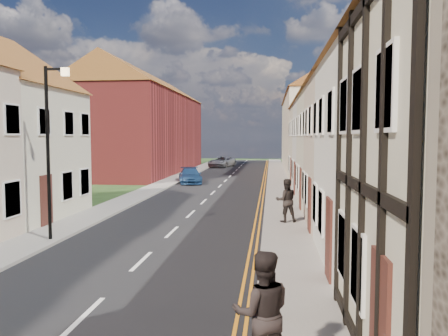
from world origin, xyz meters
TOP-DOWN VIEW (x-y plane):
  - road at (0.00, 30.00)m, footprint 7.00×90.00m
  - pavement_left at (-4.40, 30.00)m, footprint 1.80×90.00m
  - pavement_right at (4.40, 30.00)m, footprint 1.80×90.00m
  - cottage_r_cream_mid at (9.30, 23.50)m, footprint 8.30×5.20m
  - cottage_r_pink at (9.30, 28.90)m, footprint 8.30×6.00m
  - cottage_r_white_far at (9.30, 34.30)m, footprint 8.30×5.20m
  - cottage_r_cream_far at (9.30, 39.70)m, footprint 8.30×6.00m
  - block_right_far at (9.30, 55.00)m, footprint 8.30×24.20m
  - block_left_far at (-9.30, 50.00)m, footprint 8.30×24.20m
  - lamppost at (-3.81, 20.00)m, footprint 0.88×0.15m
  - car_far at (-2.61, 39.81)m, footprint 2.65×4.50m
  - car_distant at (-2.19, 58.64)m, footprint 3.37×5.30m
  - pedestrian_right at (3.70, 11.99)m, footprint 1.01×0.84m
  - pedestrian_right_b at (4.46, 24.00)m, footprint 1.00×0.84m

SIDE VIEW (x-z plane):
  - road at x=0.00m, z-range 0.00..0.02m
  - pavement_left at x=-4.40m, z-range 0.00..0.12m
  - pavement_right at x=4.40m, z-range 0.00..0.12m
  - car_far at x=-2.61m, z-range 0.00..1.22m
  - car_distant at x=-2.19m, z-range 0.00..1.36m
  - pedestrian_right_b at x=4.46m, z-range 0.12..1.95m
  - pedestrian_right at x=3.70m, z-range 0.12..2.02m
  - lamppost at x=-3.81m, z-range 0.54..6.54m
  - cottage_r_pink at x=9.30m, z-range -0.03..8.97m
  - cottage_r_cream_far at x=9.30m, z-range -0.03..8.97m
  - cottage_r_cream_mid at x=9.30m, z-range -0.02..8.98m
  - cottage_r_white_far at x=9.30m, z-range -0.02..8.98m
  - block_right_far at x=9.30m, z-range 0.04..10.54m
  - block_left_far at x=-9.30m, z-range 0.04..10.54m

